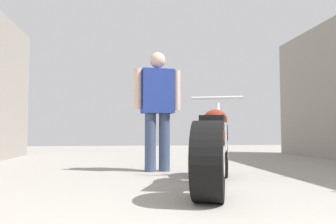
# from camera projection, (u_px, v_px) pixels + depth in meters

# --- Properties ---
(ground_plane) EXTENTS (16.97, 16.97, 0.00)m
(ground_plane) POSITION_uv_depth(u_px,v_px,m) (191.00, 174.00, 4.17)
(ground_plane) COLOR gray
(motorcycle_maroon_cruiser) EXTENTS (0.94, 2.03, 0.97)m
(motorcycle_maroon_cruiser) POSITION_uv_depth(u_px,v_px,m) (214.00, 147.00, 3.21)
(motorcycle_maroon_cruiser) COLOR black
(motorcycle_maroon_cruiser) RESTS_ON ground_plane
(mechanic_in_blue) EXTENTS (0.67, 0.29, 1.65)m
(mechanic_in_blue) POSITION_uv_depth(u_px,v_px,m) (157.00, 103.00, 4.54)
(mechanic_in_blue) COLOR #384766
(mechanic_in_blue) RESTS_ON ground_plane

